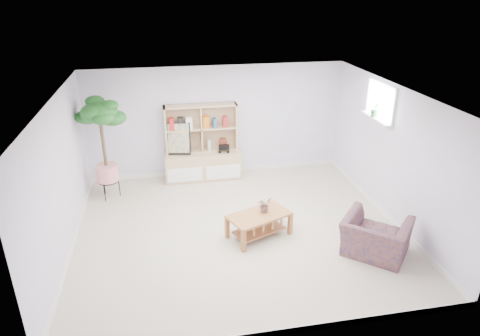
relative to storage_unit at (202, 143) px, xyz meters
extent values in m
cube|color=beige|center=(0.36, -2.24, -0.82)|extent=(5.50, 5.00, 0.01)
cube|color=silver|center=(0.36, -2.24, 1.58)|extent=(5.50, 5.00, 0.01)
cube|color=white|center=(0.36, 0.26, 0.38)|extent=(5.50, 0.01, 2.40)
cube|color=white|center=(0.36, -4.74, 0.38)|extent=(5.50, 0.01, 2.40)
cube|color=white|center=(-2.39, -2.24, 0.38)|extent=(0.01, 5.00, 2.40)
cube|color=white|center=(3.11, -2.24, 0.38)|extent=(0.01, 5.00, 2.40)
cube|color=white|center=(3.03, -1.64, 0.86)|extent=(0.14, 1.00, 0.04)
imported|color=#29612F|center=(0.78, -2.43, -0.27)|extent=(0.31, 0.30, 0.26)
imported|color=navy|center=(2.34, -3.37, -0.45)|extent=(1.29, 1.28, 0.72)
imported|color=#1D4E23|center=(3.03, -1.56, 1.02)|extent=(0.16, 0.14, 0.27)
camera|label=1|loc=(-0.80, -8.55, 3.16)|focal=32.00mm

